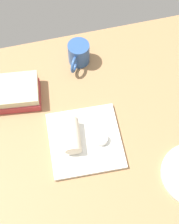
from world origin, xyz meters
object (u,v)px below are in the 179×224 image
(square_plate, at_px, (85,140))
(coffee_mug, at_px, (78,54))
(sauce_cup, at_px, (101,139))
(book_stack, at_px, (12,94))
(breakfast_wrap, at_px, (72,136))

(square_plate, relative_size, coffee_mug, 2.01)
(sauce_cup, relative_size, coffee_mug, 0.38)
(book_stack, distance_m, coffee_mug, 0.31)
(book_stack, bearing_deg, square_plate, -46.65)
(square_plate, bearing_deg, book_stack, 133.35)
(sauce_cup, xyz_separation_m, breakfast_wrap, (-0.10, 0.03, 0.02))
(square_plate, relative_size, sauce_cup, 5.33)
(square_plate, bearing_deg, coffee_mug, 80.80)
(square_plate, height_order, sauce_cup, sauce_cup)
(sauce_cup, height_order, breakfast_wrap, breakfast_wrap)
(book_stack, xyz_separation_m, coffee_mug, (0.29, 0.11, 0.01))
(square_plate, height_order, book_stack, book_stack)
(breakfast_wrap, bearing_deg, square_plate, -9.94)
(breakfast_wrap, relative_size, coffee_mug, 0.96)
(sauce_cup, bearing_deg, breakfast_wrap, 163.07)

